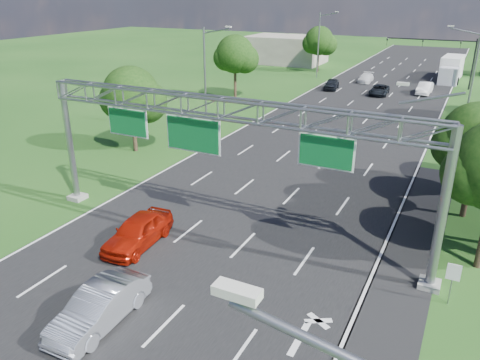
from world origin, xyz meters
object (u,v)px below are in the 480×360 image
Objects in this scene: traffic_signal at (448,51)px; red_coupe at (138,231)px; regulatory_sign at (453,276)px; box_truck at (451,69)px; sign_gantry at (222,120)px; silver_sedan at (99,307)px.

red_coupe is at bearing -100.99° from traffic_signal.
regulatory_sign is 0.22× the size of box_truck.
sign_gantry is 4.63× the size of silver_sedan.
traffic_signal is (-4.92, 54.02, 3.66)m from regulatory_sign.
box_truck is (11.41, 62.65, 0.89)m from red_coupe.
red_coupe is (-15.81, -2.03, -0.66)m from regulatory_sign.
sign_gantry is 60.31m from box_truck.
regulatory_sign is 60.78m from box_truck.
box_truck is (8.68, 68.68, 0.90)m from silver_sedan.
box_truck is at bearing 75.58° from red_coupe.
box_truck is at bearing 82.67° from sign_gantry.
silver_sedan is at bearing -69.80° from red_coupe.
red_coupe is 63.69m from box_truck.
sign_gantry reaches higher than red_coupe.
regulatory_sign is 15.38m from silver_sedan.
sign_gantry is 7.73m from red_coupe.
silver_sedan is (2.72, -6.03, -0.01)m from red_coupe.
traffic_signal reaches higher than red_coupe.
regulatory_sign reaches higher than red_coupe.
sign_gantry reaches higher than silver_sedan.
regulatory_sign is 15.95m from red_coupe.
traffic_signal reaches higher than silver_sedan.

